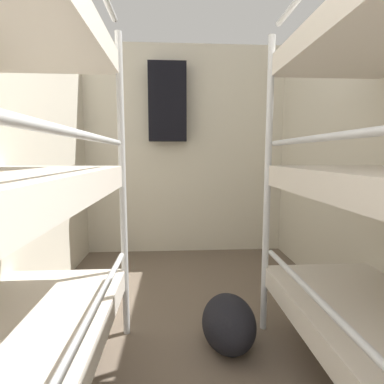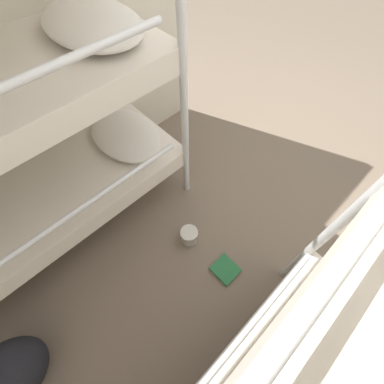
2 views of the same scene
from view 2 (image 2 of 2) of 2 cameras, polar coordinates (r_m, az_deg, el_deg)
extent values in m
plane|color=#6B5B4C|center=(2.24, 18.23, 1.90)|extent=(20.00, 20.00, 0.00)
cylinder|color=silver|center=(1.09, 34.35, -1.35)|extent=(0.04, 0.04, 1.96)
ellipsoid|color=silver|center=(1.45, 33.16, -26.09)|extent=(0.59, 0.40, 0.09)
cylinder|color=silver|center=(1.39, -1.91, 23.66)|extent=(0.04, 0.04, 1.96)
cube|color=silver|center=(1.85, -30.05, -1.36)|extent=(0.74, 1.78, 0.13)
ellipsoid|color=silver|center=(1.85, -14.58, 12.34)|extent=(0.59, 0.40, 0.09)
cylinder|color=silver|center=(1.46, -27.60, -6.26)|extent=(0.03, 1.51, 0.03)
ellipsoid|color=silver|center=(1.46, -21.44, 31.70)|extent=(0.59, 0.40, 0.09)
ellipsoid|color=black|center=(1.86, -36.57, -30.62)|extent=(0.33, 0.45, 0.33)
cylinder|color=#B7B2A8|center=(1.84, -0.64, -9.69)|extent=(0.12, 0.12, 0.12)
cube|color=#236638|center=(1.83, 7.40, -16.68)|extent=(0.16, 0.15, 0.02)
camera|label=1|loc=(1.14, 30.78, 21.75)|focal=28.00mm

